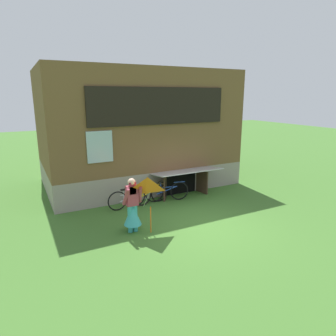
% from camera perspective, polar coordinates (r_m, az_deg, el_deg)
% --- Properties ---
extents(ground_plane, '(60.00, 60.00, 0.00)m').
position_cam_1_polar(ground_plane, '(9.49, 6.66, -10.84)').
color(ground_plane, '#3D6B28').
extents(log_house, '(8.03, 6.03, 5.00)m').
position_cam_1_polar(log_house, '(13.56, -6.10, 7.64)').
color(log_house, gray).
rests_on(log_house, ground_plane).
extents(person, '(0.61, 0.53, 1.65)m').
position_cam_1_polar(person, '(8.79, -6.87, -7.98)').
color(person, teal).
rests_on(person, ground_plane).
extents(kite, '(0.99, 0.88, 1.70)m').
position_cam_1_polar(kite, '(8.24, -3.90, -4.51)').
color(kite, orange).
rests_on(kite, ground_plane).
extents(bicycle_blue, '(1.68, 0.42, 0.78)m').
position_cam_1_polar(bicycle_blue, '(11.31, -0.22, -4.55)').
color(bicycle_blue, black).
rests_on(bicycle_blue, ground_plane).
extents(bicycle_yellow, '(1.63, 0.11, 0.74)m').
position_cam_1_polar(bicycle_yellow, '(11.06, -3.88, -5.12)').
color(bicycle_yellow, black).
rests_on(bicycle_yellow, ground_plane).
extents(bicycle_silver, '(1.66, 0.09, 0.75)m').
position_cam_1_polar(bicycle_silver, '(10.70, -7.34, -5.83)').
color(bicycle_silver, black).
rests_on(bicycle_silver, ground_plane).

